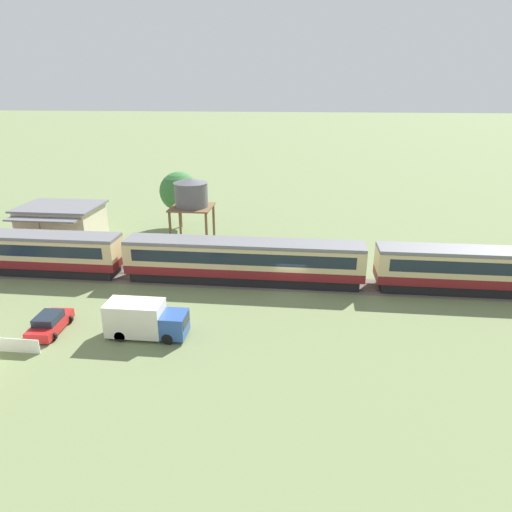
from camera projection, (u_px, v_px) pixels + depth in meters
name	position (u px, v px, depth m)	size (l,w,h in m)	color
ground_plane	(291.00, 288.00, 40.89)	(600.00, 600.00, 0.00)	#707F51
passenger_train	(246.00, 260.00, 41.37)	(67.14, 3.07, 3.93)	maroon
railway_track	(190.00, 279.00, 42.68)	(122.87, 3.60, 0.04)	#665B51
station_building	(62.00, 225.00, 51.44)	(8.70, 7.74, 4.52)	beige
water_tower	(191.00, 194.00, 49.51)	(4.46, 4.46, 7.71)	brown
parked_car_red	(50.00, 323.00, 33.38)	(2.32, 4.22, 1.40)	red
delivery_truck_blue	(144.00, 319.00, 32.57)	(5.74, 2.19, 2.60)	#2D519E
yard_tree_0	(179.00, 191.00, 56.98)	(4.89, 4.89, 7.07)	brown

